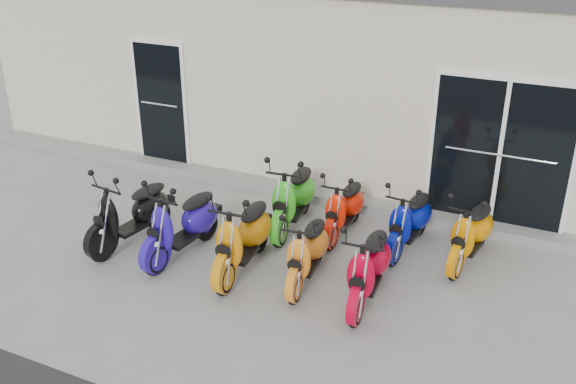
% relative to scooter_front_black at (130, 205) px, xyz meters
% --- Properties ---
extents(ground, '(80.00, 80.00, 0.00)m').
position_rel_scooter_front_black_xyz_m(ground, '(1.94, 0.45, -0.62)').
color(ground, gray).
rests_on(ground, ground).
extents(building, '(14.00, 6.00, 3.20)m').
position_rel_scooter_front_black_xyz_m(building, '(1.94, 5.65, 0.98)').
color(building, beige).
rests_on(building, ground).
extents(front_step, '(14.00, 0.40, 0.15)m').
position_rel_scooter_front_black_xyz_m(front_step, '(1.94, 2.47, -0.54)').
color(front_step, gray).
rests_on(front_step, ground).
extents(door_left, '(1.07, 0.08, 2.22)m').
position_rel_scooter_front_black_xyz_m(door_left, '(-1.26, 2.62, 0.64)').
color(door_left, black).
rests_on(door_left, front_step).
extents(door_right, '(2.02, 0.08, 2.22)m').
position_rel_scooter_front_black_xyz_m(door_right, '(4.54, 2.62, 0.64)').
color(door_right, black).
rests_on(door_right, front_step).
extents(scooter_front_black, '(0.85, 1.74, 1.23)m').
position_rel_scooter_front_black_xyz_m(scooter_front_black, '(0.00, 0.00, 0.00)').
color(scooter_front_black, black).
rests_on(scooter_front_black, ground).
extents(scooter_front_blue, '(0.77, 1.72, 1.23)m').
position_rel_scooter_front_black_xyz_m(scooter_front_blue, '(0.84, 0.03, 0.00)').
color(scooter_front_blue, '#2411A0').
rests_on(scooter_front_blue, ground).
extents(scooter_front_orange_a, '(0.76, 1.76, 1.27)m').
position_rel_scooter_front_black_xyz_m(scooter_front_orange_a, '(1.78, 0.02, 0.02)').
color(scooter_front_orange_a, orange).
rests_on(scooter_front_orange_a, ground).
extents(scooter_front_orange_b, '(0.70, 1.54, 1.10)m').
position_rel_scooter_front_black_xyz_m(scooter_front_orange_b, '(2.64, 0.13, -0.07)').
color(scooter_front_orange_b, orange).
rests_on(scooter_front_orange_b, ground).
extents(scooter_front_red, '(0.69, 1.62, 1.17)m').
position_rel_scooter_front_black_xyz_m(scooter_front_red, '(3.48, 0.05, -0.03)').
color(scooter_front_red, '#B9001F').
rests_on(scooter_front_red, ground).
extents(scooter_back_green, '(0.80, 1.78, 1.27)m').
position_rel_scooter_front_black_xyz_m(scooter_back_green, '(1.87, 1.39, 0.02)').
color(scooter_back_green, green).
rests_on(scooter_back_green, ground).
extents(scooter_back_red, '(0.54, 1.46, 1.08)m').
position_rel_scooter_front_black_xyz_m(scooter_back_red, '(2.62, 1.52, -0.08)').
color(scooter_back_red, red).
rests_on(scooter_back_red, ground).
extents(scooter_back_blue, '(0.70, 1.56, 1.11)m').
position_rel_scooter_front_black_xyz_m(scooter_back_blue, '(3.59, 1.50, -0.06)').
color(scooter_back_blue, '#051089').
rests_on(scooter_back_blue, ground).
extents(scooter_back_yellow, '(0.76, 1.58, 1.12)m').
position_rel_scooter_front_black_xyz_m(scooter_back_yellow, '(4.43, 1.49, -0.06)').
color(scooter_back_yellow, '#CF7500').
rests_on(scooter_back_yellow, ground).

